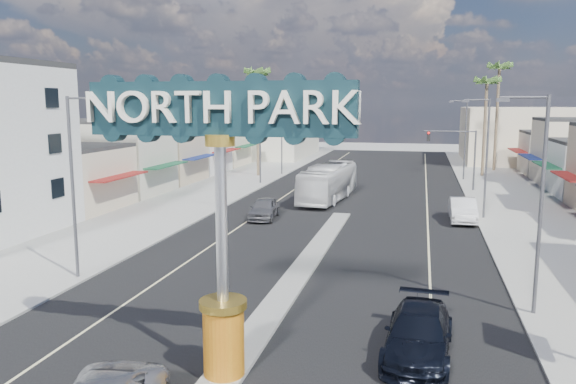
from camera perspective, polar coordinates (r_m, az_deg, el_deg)
The scene contains 24 objects.
ground at distance 45.04m, azimuth 5.68°, elevation -2.11°, with size 160.00×160.00×0.00m, color gray.
road at distance 45.04m, azimuth 5.68°, elevation -2.10°, with size 20.00×120.00×0.01m, color black.
median_island at distance 29.69m, azimuth 1.46°, elevation -7.80°, with size 1.30×30.00×0.16m, color gray.
sidewalk_left at distance 48.86m, azimuth -10.81°, elevation -1.28°, with size 8.00×120.00×0.12m, color gray.
sidewalk_right at distance 45.38m, azimuth 23.50°, elevation -2.66°, with size 8.00×120.00×0.12m, color gray.
storefront_row_left at distance 64.42m, azimuth -14.30°, elevation 3.71°, with size 12.00×42.00×6.00m, color beige.
backdrop_far_left at distance 93.18m, azimuth -4.03°, elevation 6.15°, with size 20.00×20.00×8.00m, color #B7B29E.
backdrop_far_right at distance 90.38m, azimuth 23.78°, elevation 5.32°, with size 20.00×20.00×8.00m, color beige.
gateway_sign at distance 17.06m, azimuth -6.85°, elevation -0.32°, with size 8.20×1.50×9.15m.
traffic_signal_left at distance 59.88m, azimuth -1.19°, elevation 4.83°, with size 5.09×0.45×6.00m.
traffic_signal_right at distance 58.06m, azimuth 16.70°, elevation 4.32°, with size 5.09×0.45×6.00m.
streetlight_l_near at distance 29.06m, azimuth -20.81°, elevation 1.31°, with size 2.03×0.22×9.00m.
streetlight_l_mid at distance 46.87m, azimuth -7.00°, elevation 4.56°, with size 2.03×0.22×9.00m.
streetlight_l_far at distance 67.88m, azimuth -0.50°, elevation 6.00°, with size 2.03×0.22×9.00m.
streetlight_r_near at distance 24.51m, azimuth 24.01°, elevation -0.23°, with size 2.03×0.22×9.00m.
streetlight_r_mid at distance 44.19m, azimuth 19.35°, elevation 3.85°, with size 2.03×0.22×9.00m.
streetlight_r_far at distance 66.06m, azimuth 17.44°, elevation 5.50°, with size 2.03×0.22×9.00m.
palm_left_far at distance 66.59m, azimuth -3.12°, elevation 11.46°, with size 2.60×2.60×13.10m.
palm_right_mid at distance 70.19m, azimuth 19.55°, elevation 10.11°, with size 2.60×2.60×12.10m.
palm_right_far at distance 76.44m, azimuth 20.67°, elevation 11.26°, with size 2.60×2.60×14.10m.
suv_right at distance 20.52m, azimuth 13.12°, elevation -13.82°, with size 2.22×5.46×1.59m, color black.
car_parked_left at distance 42.41m, azimuth -2.44°, elevation -1.68°, with size 1.88×4.66×1.59m, color #5D5D61.
car_parked_right at distance 43.42m, azimuth 17.34°, elevation -1.75°, with size 1.81×5.20×1.71m, color silver.
city_bus at distance 50.51m, azimuth 4.13°, elevation 0.99°, with size 2.72×11.62×3.24m, color silver.
Camera 1 is at (5.85, -13.80, 8.69)m, focal length 35.00 mm.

